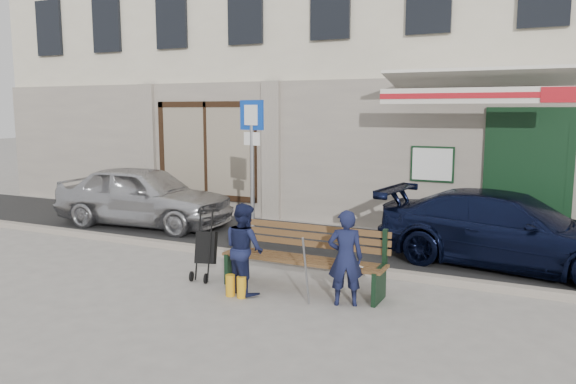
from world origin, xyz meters
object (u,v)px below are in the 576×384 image
Objects in this scene: man at (345,258)px; stroller at (206,249)px; parking_sign at (252,153)px; car_silver at (144,196)px; car_navy at (509,230)px; bench at (300,258)px; woman at (244,248)px.

man is 1.22× the size of stroller.
parking_sign is 3.08m from man.
parking_sign is (3.43, -1.21, 1.14)m from car_silver.
man is (-1.77, -2.88, 0.03)m from car_navy.
bench is (1.52, -1.34, -1.36)m from parking_sign.
woman is 0.92m from stroller.
parking_sign is 2.01m from stroller.
bench is 0.88m from man.
woman is (-0.65, -0.45, 0.18)m from bench.
parking_sign is at bearing 114.30° from car_navy.
car_silver reaches higher than man.
woman reaches higher than bench.
car_navy is 4.41m from woman.
stroller is (3.44, -2.69, -0.21)m from car_silver.
parking_sign reaches higher than stroller.
stroller is at bearing 8.49° from woman.
parking_sign is 2.13× the size of woman.
parking_sign is (-4.09, -1.22, 1.21)m from car_navy.
car_silver is 3.82× the size of stroller.
stroller is (0.01, -1.48, -1.36)m from parking_sign.
parking_sign reaches higher than car_navy.
man is at bearing -21.82° from bench.
car_navy is 3.63m from bench.
bench is 1.88× the size of woman.
man is at bearing -120.28° from car_silver.
man is 2.31m from stroller.
car_silver is at bearing -49.07° from man.
car_navy is at bearing 44.88° from bench.
car_navy is at bearing 28.29° from parking_sign.
car_silver is 5.24m from woman.
car_silver reaches higher than stroller.
bench is 1.51m from stroller.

